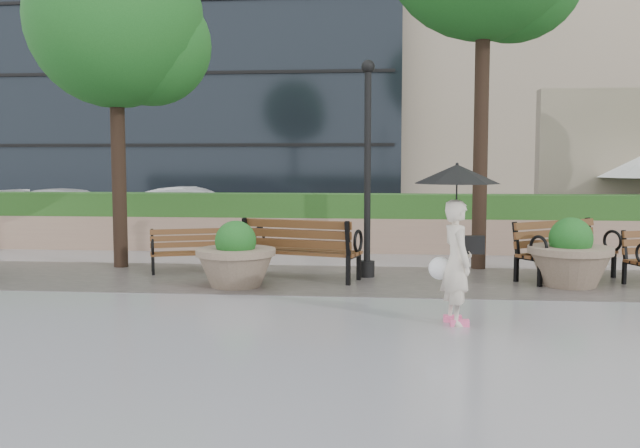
# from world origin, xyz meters

# --- Properties ---
(ground) EXTENTS (100.00, 100.00, 0.00)m
(ground) POSITION_xyz_m (0.00, 0.00, 0.00)
(ground) COLOR gray
(ground) RESTS_ON ground
(cobble_strip) EXTENTS (28.00, 3.20, 0.01)m
(cobble_strip) POSITION_xyz_m (0.00, 3.00, 0.01)
(cobble_strip) COLOR #383330
(cobble_strip) RESTS_ON ground
(hedge_wall) EXTENTS (24.00, 0.80, 1.35)m
(hedge_wall) POSITION_xyz_m (0.00, 7.00, 0.66)
(hedge_wall) COLOR #997B62
(hedge_wall) RESTS_ON ground
(asphalt_street) EXTENTS (40.00, 7.00, 0.00)m
(asphalt_street) POSITION_xyz_m (0.00, 11.00, 0.00)
(asphalt_street) COLOR black
(asphalt_street) RESTS_ON ground
(bench_1) EXTENTS (1.63, 1.09, 0.82)m
(bench_1) POSITION_xyz_m (-3.16, 3.58, 0.24)
(bench_1) COLOR #5A331A
(bench_1) RESTS_ON ground
(bench_2) EXTENTS (2.18, 1.34, 1.10)m
(bench_2) POSITION_xyz_m (-0.96, 2.94, 0.33)
(bench_2) COLOR #5A331A
(bench_2) RESTS_ON ground
(bench_3) EXTENTS (2.03, 1.75, 1.05)m
(bench_3) POSITION_xyz_m (3.72, 3.36, 0.31)
(bench_3) COLOR #5A331A
(bench_3) RESTS_ON ground
(planter_left) EXTENTS (1.34, 1.34, 1.13)m
(planter_left) POSITION_xyz_m (-1.98, 2.11, 0.44)
(planter_left) COLOR #7F6B56
(planter_left) RESTS_ON ground
(planter_right) EXTENTS (1.40, 1.40, 1.18)m
(planter_right) POSITION_xyz_m (3.64, 2.71, 0.46)
(planter_right) COLOR #7F6B56
(planter_right) RESTS_ON ground
(lamppost) EXTENTS (0.28, 0.28, 3.91)m
(lamppost) POSITION_xyz_m (0.18, 3.32, 1.72)
(lamppost) COLOR black
(lamppost) RESTS_ON ground
(tree_0) EXTENTS (3.50, 3.41, 6.56)m
(tree_0) POSITION_xyz_m (-4.60, 4.15, 4.72)
(tree_0) COLOR black
(tree_0) RESTS_ON ground
(car_left) EXTENTS (4.64, 2.30, 1.30)m
(car_left) POSITION_xyz_m (-8.64, 10.44, 0.65)
(car_left) COLOR silver
(car_left) RESTS_ON ground
(car_right) EXTENTS (4.12, 1.48, 1.35)m
(car_right) POSITION_xyz_m (-5.10, 10.59, 0.68)
(car_right) COLOR silver
(car_right) RESTS_ON ground
(pedestrian) EXTENTS (1.13, 1.13, 2.07)m
(pedestrian) POSITION_xyz_m (1.46, -0.25, 1.26)
(pedestrian) COLOR beige
(pedestrian) RESTS_ON ground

